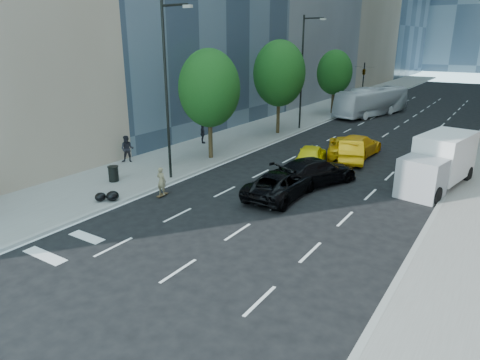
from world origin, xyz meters
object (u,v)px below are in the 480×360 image
Objects in this scene: skateboarder at (162,183)px; trash_can at (113,174)px; box_truck at (439,162)px; city_bus at (372,102)px; black_sedan_lincoln at (281,184)px; black_sedan_mercedes at (316,171)px.

skateboarder is 1.77× the size of trash_can.
skateboarder is at bearing -130.84° from box_truck.
skateboarder is 0.14× the size of city_bus.
black_sedan_lincoln reaches higher than trash_can.
skateboarder is 0.28× the size of black_sedan_mercedes.
black_sedan_lincoln is at bearing 99.75° from black_sedan_mercedes.
skateboarder is 8.91m from black_sedan_mercedes.
box_truck is (12.17, 9.75, 0.75)m from skateboarder.
trash_can is (-16.08, -9.67, -0.94)m from box_truck.
skateboarder is 0.29× the size of black_sedan_lincoln.
black_sedan_mercedes is 6.92m from box_truck.
black_sedan_mercedes is (0.70, 3.00, 0.07)m from black_sedan_lincoln.
black_sedan_mercedes is at bearing -141.08° from box_truck.
city_bus is at bearing -97.18° from skateboarder.
city_bus is 32.36m from trash_can.
skateboarder is 15.61m from box_truck.
box_truck is at bearing -49.54° from city_bus.
trash_can is (-3.90, 0.08, -0.19)m from skateboarder.
skateboarder is 3.91m from trash_can.
city_bus is 12.61× the size of trash_can.
box_truck reaches higher than trash_can.
black_sedan_mercedes is at bearing 32.52° from trash_can.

